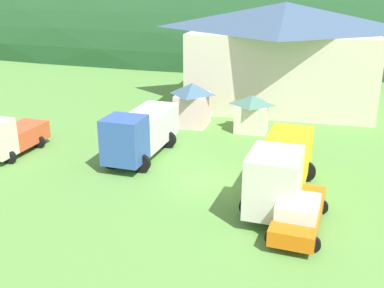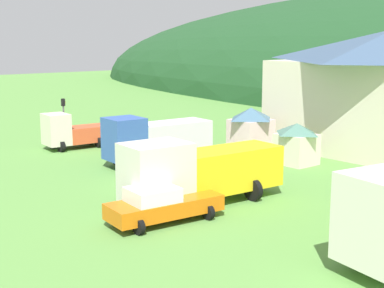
{
  "view_description": "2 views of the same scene",
  "coord_description": "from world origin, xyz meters",
  "px_view_note": "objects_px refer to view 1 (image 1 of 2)",
  "views": [
    {
      "loc": [
        5.05,
        -23.39,
        10.71
      ],
      "look_at": [
        -0.76,
        -0.11,
        2.15
      ],
      "focal_mm": 44.37,
      "sensor_mm": 36.0,
      "label": 1
    },
    {
      "loc": [
        24.13,
        -18.28,
        7.99
      ],
      "look_at": [
        1.19,
        0.84,
        2.36
      ],
      "focal_mm": 52.43,
      "sensor_mm": 36.0,
      "label": 2
    }
  ],
  "objects_px": {
    "light_truck_cream": "(9,136)",
    "play_shed_cream": "(252,113)",
    "play_shed_pink": "(192,104)",
    "flatbed_truck_yellow": "(281,168)",
    "box_truck_blue": "(141,132)",
    "depot_building": "(283,53)",
    "service_pickup_orange": "(299,213)"
  },
  "relations": [
    {
      "from": "light_truck_cream",
      "to": "play_shed_cream",
      "type": "bearing_deg",
      "value": 126.07
    },
    {
      "from": "play_shed_pink",
      "to": "flatbed_truck_yellow",
      "type": "height_order",
      "value": "flatbed_truck_yellow"
    },
    {
      "from": "flatbed_truck_yellow",
      "to": "box_truck_blue",
      "type": "bearing_deg",
      "value": -109.12
    },
    {
      "from": "box_truck_blue",
      "to": "play_shed_cream",
      "type": "bearing_deg",
      "value": 143.18
    },
    {
      "from": "depot_building",
      "to": "service_pickup_orange",
      "type": "height_order",
      "value": "depot_building"
    },
    {
      "from": "depot_building",
      "to": "flatbed_truck_yellow",
      "type": "xyz_separation_m",
      "value": [
        1.32,
        -19.02,
        -2.72
      ]
    },
    {
      "from": "depot_building",
      "to": "play_shed_pink",
      "type": "bearing_deg",
      "value": -127.64
    },
    {
      "from": "light_truck_cream",
      "to": "service_pickup_orange",
      "type": "distance_m",
      "value": 18.6
    },
    {
      "from": "play_shed_cream",
      "to": "service_pickup_orange",
      "type": "height_order",
      "value": "play_shed_cream"
    },
    {
      "from": "light_truck_cream",
      "to": "box_truck_blue",
      "type": "bearing_deg",
      "value": 106.22
    },
    {
      "from": "depot_building",
      "to": "light_truck_cream",
      "type": "height_order",
      "value": "depot_building"
    },
    {
      "from": "play_shed_pink",
      "to": "service_pickup_orange",
      "type": "distance_m",
      "value": 16.4
    },
    {
      "from": "play_shed_pink",
      "to": "service_pickup_orange",
      "type": "xyz_separation_m",
      "value": [
        8.35,
        -14.09,
        -0.83
      ]
    },
    {
      "from": "depot_building",
      "to": "play_shed_pink",
      "type": "relative_size",
      "value": 4.96
    },
    {
      "from": "light_truck_cream",
      "to": "flatbed_truck_yellow",
      "type": "xyz_separation_m",
      "value": [
        16.87,
        -2.2,
        0.48
      ]
    },
    {
      "from": "light_truck_cream",
      "to": "flatbed_truck_yellow",
      "type": "relative_size",
      "value": 0.58
    },
    {
      "from": "play_shed_cream",
      "to": "light_truck_cream",
      "type": "height_order",
      "value": "play_shed_cream"
    },
    {
      "from": "light_truck_cream",
      "to": "flatbed_truck_yellow",
      "type": "height_order",
      "value": "flatbed_truck_yellow"
    },
    {
      "from": "depot_building",
      "to": "flatbed_truck_yellow",
      "type": "height_order",
      "value": "depot_building"
    },
    {
      "from": "service_pickup_orange",
      "to": "depot_building",
      "type": "bearing_deg",
      "value": -168.04
    },
    {
      "from": "play_shed_pink",
      "to": "play_shed_cream",
      "type": "bearing_deg",
      "value": -5.27
    },
    {
      "from": "light_truck_cream",
      "to": "play_shed_pink",
      "type": "bearing_deg",
      "value": 137.97
    },
    {
      "from": "play_shed_cream",
      "to": "service_pickup_orange",
      "type": "bearing_deg",
      "value": -74.31
    },
    {
      "from": "play_shed_cream",
      "to": "box_truck_blue",
      "type": "relative_size",
      "value": 0.36
    },
    {
      "from": "play_shed_pink",
      "to": "box_truck_blue",
      "type": "bearing_deg",
      "value": -101.1
    },
    {
      "from": "play_shed_cream",
      "to": "service_pickup_orange",
      "type": "distance_m",
      "value": 14.21
    },
    {
      "from": "light_truck_cream",
      "to": "service_pickup_orange",
      "type": "relative_size",
      "value": 0.94
    },
    {
      "from": "depot_building",
      "to": "box_truck_blue",
      "type": "bearing_deg",
      "value": -116.2
    },
    {
      "from": "box_truck_blue",
      "to": "flatbed_truck_yellow",
      "type": "bearing_deg",
      "value": 69.96
    },
    {
      "from": "flatbed_truck_yellow",
      "to": "light_truck_cream",
      "type": "bearing_deg",
      "value": -92.74
    },
    {
      "from": "play_shed_cream",
      "to": "flatbed_truck_yellow",
      "type": "bearing_deg",
      "value": -75.36
    },
    {
      "from": "box_truck_blue",
      "to": "service_pickup_orange",
      "type": "bearing_deg",
      "value": 59.25
    }
  ]
}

